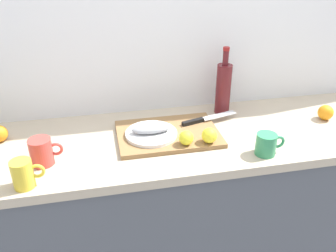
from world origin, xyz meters
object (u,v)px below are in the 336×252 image
(cutting_board, at_px, (168,134))
(coffee_mug_1, at_px, (23,174))
(coffee_mug_0, at_px, (267,144))
(orange_0, at_px, (326,112))
(wine_bottle, at_px, (223,88))
(lemon_0, at_px, (209,136))
(white_plate, at_px, (151,133))
(chef_knife, at_px, (203,119))
(fish_fillet, at_px, (151,128))
(coffee_mug_2, at_px, (42,152))

(cutting_board, relative_size, coffee_mug_1, 3.89)
(coffee_mug_0, distance_m, orange_0, 0.48)
(wine_bottle, height_order, orange_0, wine_bottle)
(wine_bottle, bearing_deg, lemon_0, -118.30)
(white_plate, xyz_separation_m, chef_knife, (0.26, 0.08, 0.00))
(fish_fillet, distance_m, orange_0, 0.86)
(wine_bottle, xyz_separation_m, coffee_mug_0, (0.04, -0.41, -0.09))
(white_plate, relative_size, lemon_0, 3.46)
(coffee_mug_1, bearing_deg, lemon_0, 9.97)
(lemon_0, distance_m, coffee_mug_2, 0.68)
(fish_fillet, height_order, orange_0, orange_0)
(cutting_board, height_order, coffee_mug_1, coffee_mug_1)
(chef_knife, distance_m, coffee_mug_1, 0.82)
(wine_bottle, bearing_deg, white_plate, -154.04)
(coffee_mug_0, bearing_deg, fish_fillet, 153.59)
(fish_fillet, bearing_deg, lemon_0, -26.40)
(chef_knife, relative_size, lemon_0, 4.39)
(cutting_board, relative_size, lemon_0, 6.85)
(coffee_mug_2, bearing_deg, fish_fillet, 13.28)
(coffee_mug_0, distance_m, coffee_mug_2, 0.89)
(fish_fillet, xyz_separation_m, coffee_mug_1, (-0.49, -0.24, 0.00))
(fish_fillet, height_order, wine_bottle, wine_bottle)
(chef_knife, distance_m, orange_0, 0.60)
(cutting_board, xyz_separation_m, chef_knife, (0.18, 0.07, 0.02))
(cutting_board, distance_m, lemon_0, 0.20)
(orange_0, bearing_deg, cutting_board, -179.78)
(lemon_0, distance_m, coffee_mug_0, 0.23)
(fish_fillet, xyz_separation_m, lemon_0, (0.23, -0.11, -0.00))
(lemon_0, height_order, coffee_mug_2, coffee_mug_2)
(lemon_0, relative_size, wine_bottle, 0.20)
(coffee_mug_0, distance_m, coffee_mug_1, 0.93)
(cutting_board, height_order, wine_bottle, wine_bottle)
(cutting_board, height_order, lemon_0, lemon_0)
(orange_0, bearing_deg, white_plate, -179.17)
(lemon_0, xyz_separation_m, coffee_mug_1, (-0.72, -0.13, 0.00))
(white_plate, distance_m, wine_bottle, 0.45)
(wine_bottle, bearing_deg, orange_0, -21.11)
(white_plate, relative_size, chef_knife, 0.79)
(coffee_mug_0, xyz_separation_m, orange_0, (0.42, 0.23, -0.01))
(fish_fillet, xyz_separation_m, chef_knife, (0.26, 0.08, -0.02))
(white_plate, xyz_separation_m, orange_0, (0.86, 0.01, 0.01))
(chef_knife, relative_size, coffee_mug_1, 2.49)
(coffee_mug_0, relative_size, coffee_mug_2, 0.97)
(fish_fillet, bearing_deg, wine_bottle, 25.96)
(cutting_board, distance_m, fish_fillet, 0.09)
(cutting_board, bearing_deg, orange_0, 0.22)
(coffee_mug_1, height_order, orange_0, coffee_mug_1)
(chef_knife, height_order, coffee_mug_2, coffee_mug_2)
(coffee_mug_2, bearing_deg, coffee_mug_1, -109.82)
(lemon_0, bearing_deg, white_plate, 153.60)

